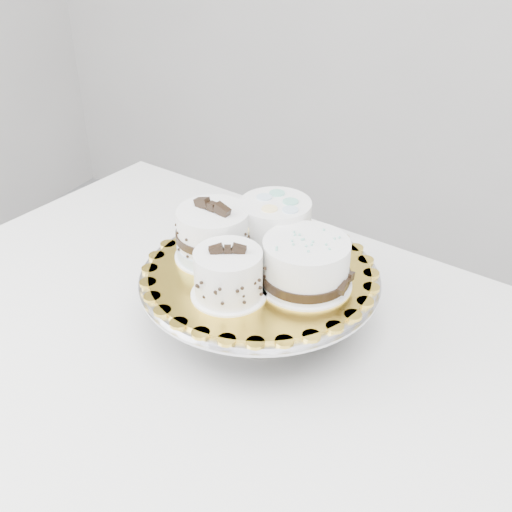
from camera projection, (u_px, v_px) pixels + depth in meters
The scene contains 7 objects.
table at pixel (236, 384), 0.99m from camera, with size 1.28×0.95×0.75m.
cake_stand at pixel (260, 290), 0.95m from camera, with size 0.35×0.35×0.10m.
cake_board at pixel (260, 271), 0.94m from camera, with size 0.32×0.32×0.00m, color gold.
cake_swirl at pixel (228, 275), 0.86m from camera, with size 0.13×0.13×0.08m.
cake_banded at pixel (213, 236), 0.95m from camera, with size 0.12×0.12×0.10m.
cake_dots at pixel (275, 225), 0.97m from camera, with size 0.13×0.13×0.08m.
cake_ribbon at pixel (307, 265), 0.89m from camera, with size 0.14×0.13×0.07m.
Camera 1 is at (0.33, -0.44, 1.36)m, focal length 45.00 mm.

